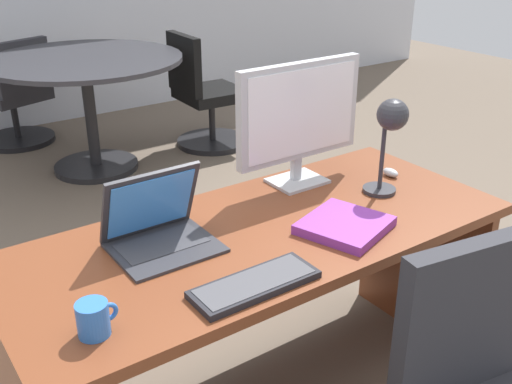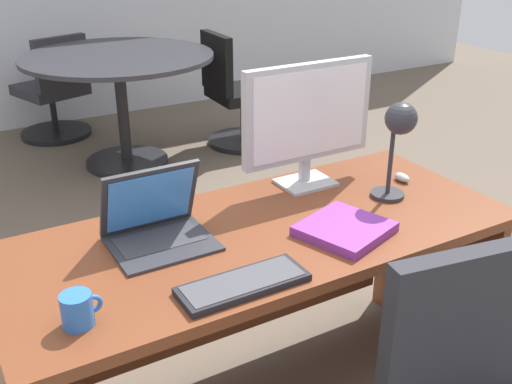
% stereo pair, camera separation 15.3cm
% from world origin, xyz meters
% --- Properties ---
extents(ground, '(12.00, 12.00, 0.00)m').
position_xyz_m(ground, '(0.00, 1.50, 0.00)').
color(ground, '#6B5B4C').
extents(desk, '(1.66, 0.71, 0.73)m').
position_xyz_m(desk, '(0.00, 0.05, 0.52)').
color(desk, brown).
rests_on(desk, ground).
extents(monitor, '(0.52, 0.16, 0.46)m').
position_xyz_m(monitor, '(0.33, 0.23, 0.99)').
color(monitor, '#B7BABF').
rests_on(monitor, desk).
extents(laptop, '(0.31, 0.26, 0.24)m').
position_xyz_m(laptop, '(-0.31, 0.12, 0.80)').
color(laptop, '#2D2D33').
rests_on(laptop, desk).
extents(keyboard, '(0.36, 0.13, 0.02)m').
position_xyz_m(keyboard, '(-0.21, -0.26, 0.74)').
color(keyboard, black).
rests_on(keyboard, desk).
extents(mouse, '(0.04, 0.07, 0.03)m').
position_xyz_m(mouse, '(0.66, 0.07, 0.74)').
color(mouse, '#B7BABF').
rests_on(mouse, desk).
extents(desk_lamp, '(0.12, 0.14, 0.35)m').
position_xyz_m(desk_lamp, '(0.52, -0.03, 0.98)').
color(desk_lamp, '#2D2D33').
rests_on(desk_lamp, desk).
extents(book, '(0.32, 0.31, 0.03)m').
position_xyz_m(book, '(0.22, -0.15, 0.74)').
color(book, purple).
rests_on(book, desk).
extents(coffee_mug, '(0.10, 0.08, 0.09)m').
position_xyz_m(coffee_mug, '(-0.64, -0.20, 0.77)').
color(coffee_mug, blue).
rests_on(coffee_mug, desk).
extents(meeting_table, '(1.30, 1.30, 0.80)m').
position_xyz_m(meeting_table, '(0.37, 2.54, 0.60)').
color(meeting_table, black).
rests_on(meeting_table, ground).
extents(meeting_chair_near, '(0.58, 0.59, 0.83)m').
position_xyz_m(meeting_chair_near, '(0.09, 3.39, 0.33)').
color(meeting_chair_near, black).
rests_on(meeting_chair_near, ground).
extents(meeting_chair_far, '(0.56, 0.56, 0.87)m').
position_xyz_m(meeting_chair_far, '(1.26, 2.51, 0.35)').
color(meeting_chair_far, black).
rests_on(meeting_chair_far, ground).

